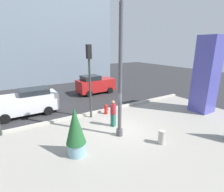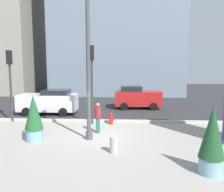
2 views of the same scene
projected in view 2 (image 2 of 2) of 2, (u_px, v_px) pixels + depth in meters
The scene contains 13 objects.
ground_plane at pixel (104, 119), 16.97m from camera, with size 60.00×60.00×0.00m, color #2D2D30.
plaza_pavement at pixel (92, 149), 11.03m from camera, with size 18.00×10.00×0.02m, color #9E998E.
curb_strip at pixel (102, 121), 16.09m from camera, with size 18.00×0.24×0.16m, color #B7B2A8.
lamp_post at pixel (88, 71), 11.95m from camera, with size 0.44×0.44×7.17m.
potted_plant_near_right at pixel (212, 140), 8.37m from camera, with size 0.90×0.90×2.46m.
potted_plant_mid_plaza at pixel (34, 118), 11.98m from camera, with size 0.92×0.92×2.34m.
fire_hydrant at pixel (111, 119), 15.46m from camera, with size 0.36×0.26×0.75m.
concrete_bollard at pixel (114, 145), 10.46m from camera, with size 0.36×0.36×0.75m, color #B2ADA3.
traffic_light_corner at pixel (92, 72), 15.16m from camera, with size 0.28×0.42×4.99m.
traffic_light_far_side at pixel (10, 74), 15.84m from camera, with size 0.28×0.42×4.72m.
car_far_lane at pixel (137, 97), 20.87m from camera, with size 4.00×2.08×1.95m.
car_curb_west at pixel (49, 102), 18.60m from camera, with size 4.45×2.01×1.88m.
pedestrian_crossing at pixel (98, 116), 13.45m from camera, with size 0.43×0.43×1.70m.
Camera 2 is at (1.48, -12.55, 3.88)m, focal length 38.70 mm.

